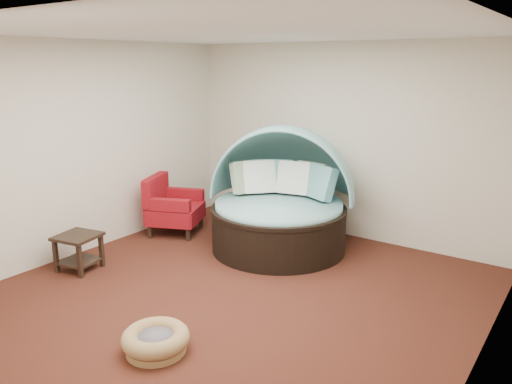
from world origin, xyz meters
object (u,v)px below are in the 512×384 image
Objects in this scene: canopy_daybed at (281,192)px; red_armchair at (172,207)px; pet_basket at (156,340)px; side_table at (78,247)px.

canopy_daybed reaches higher than red_armchair.
canopy_daybed is 3.00m from pet_basket.
pet_basket is at bearing -71.85° from red_armchair.
red_armchair is at bearing 174.15° from canopy_daybed.
pet_basket is 1.29× the size of side_table.
canopy_daybed is at bearing 100.19° from pet_basket.
pet_basket is at bearing -100.68° from canopy_daybed.
pet_basket is at bearing -19.33° from side_table.
canopy_daybed is 3.36× the size of pet_basket.
red_armchair reaches higher than pet_basket.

